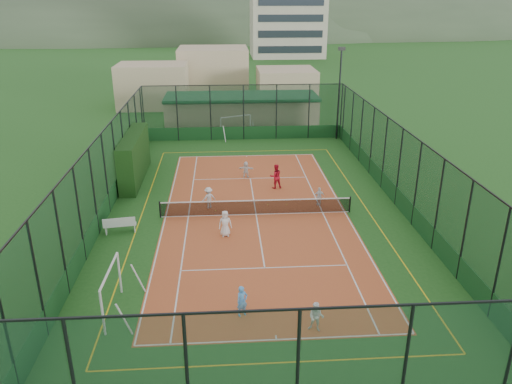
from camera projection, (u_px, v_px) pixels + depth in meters
ground at (256, 215)px, 30.47m from camera, size 300.00×300.00×0.00m
court_slab at (256, 215)px, 30.47m from camera, size 11.17×23.97×0.01m
tennis_net at (256, 207)px, 30.27m from camera, size 11.67×0.12×1.06m
perimeter_fence at (256, 176)px, 29.54m from camera, size 18.12×34.12×5.00m
floodlight_ne at (339, 94)px, 44.86m from camera, size 0.60×0.26×8.25m
clubhouse at (242, 111)px, 50.27m from camera, size 15.20×7.20×3.15m
distant_hills at (227, 33)px, 169.47m from camera, size 200.00×60.00×24.00m
hedge_left at (134, 157)px, 35.76m from camera, size 1.12×7.47×3.27m
white_bench at (120, 224)px, 28.01m from camera, size 1.84×0.75×1.00m
futsal_goal_near at (112, 292)px, 20.78m from camera, size 3.15×1.00×2.02m
futsal_goal_far at (236, 127)px, 46.45m from camera, size 3.22×2.06×2.01m
child_near_left at (225, 224)px, 27.53m from camera, size 0.78×0.56×1.49m
child_near_mid at (242, 301)px, 20.69m from camera, size 0.59×0.52×1.37m
child_near_right at (316, 317)px, 19.76m from camera, size 0.76×0.68×1.28m
child_far_left at (209, 198)px, 31.14m from camera, size 1.02×0.84×1.38m
child_far_right at (319, 196)px, 31.61m from camera, size 0.72×0.33×1.19m
child_far_back at (246, 169)px, 36.42m from camera, size 1.16×0.57×1.20m
coach at (276, 176)px, 34.30m from camera, size 0.95×0.80×1.72m
tennis_balls at (257, 206)px, 31.54m from camera, size 4.60×0.78×0.07m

